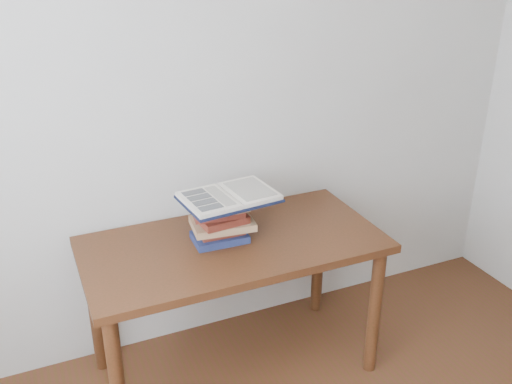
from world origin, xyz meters
name	(u,v)px	position (x,y,z in m)	size (l,w,h in m)	color
room_shell	(484,128)	(-0.08, 0.01, 1.63)	(3.54, 3.54, 2.62)	beige
desk	(234,261)	(0.01, 1.38, 0.60)	(1.30, 0.65, 0.70)	#4D2313
book_stack	(221,221)	(-0.03, 1.41, 0.79)	(0.28, 0.21, 0.18)	#172A46
open_book	(229,197)	(0.01, 1.42, 0.89)	(0.42, 0.31, 0.03)	black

